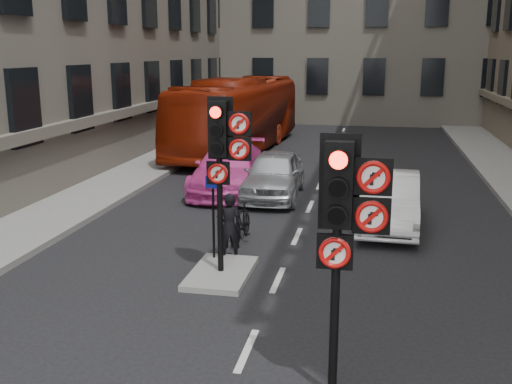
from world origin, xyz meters
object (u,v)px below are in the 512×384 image
at_px(bus_red, 238,115).
at_px(info_sign, 213,206).
at_px(motorcyclist, 229,227).
at_px(car_pink, 229,169).
at_px(signal_far, 223,148).
at_px(signal_near, 345,213).
at_px(motorcycle, 242,223).
at_px(car_white, 389,200).
at_px(car_silver, 274,174).

bearing_deg(bus_red, info_sign, -74.89).
height_order(bus_red, motorcyclist, bus_red).
xyz_separation_m(car_pink, info_sign, (1.33, -6.85, 0.56)).
distance_m(motorcyclist, info_sign, 0.66).
bearing_deg(signal_far, car_pink, 103.08).
height_order(signal_far, info_sign, signal_far).
height_order(signal_near, signal_far, signal_far).
relative_size(bus_red, info_sign, 6.56).
distance_m(motorcycle, info_sign, 1.83).
distance_m(car_white, car_pink, 6.06).
relative_size(car_silver, bus_red, 0.36).
bearing_deg(info_sign, bus_red, 113.44).
bearing_deg(bus_red, motorcyclist, -73.61).
xyz_separation_m(car_white, car_pink, (-5.14, 3.20, 0.03)).
bearing_deg(bus_red, signal_near, -69.00).
xyz_separation_m(signal_far, motorcycle, (-0.16, 2.34, -2.23)).
bearing_deg(motorcyclist, info_sign, 19.46).
distance_m(car_white, info_sign, 5.31).
xyz_separation_m(signal_near, car_pink, (-4.36, 11.59, -1.84)).
relative_size(car_white, bus_red, 0.36).
height_order(signal_near, car_white, signal_near).
height_order(motorcyclist, info_sign, info_sign).
height_order(signal_far, car_silver, signal_far).
bearing_deg(info_sign, car_white, 56.33).
distance_m(bus_red, info_sign, 15.02).
distance_m(car_pink, motorcyclist, 6.78).
height_order(signal_far, car_white, signal_far).
height_order(signal_near, motorcyclist, signal_near).
xyz_separation_m(car_white, info_sign, (-3.81, -3.65, 0.59)).
bearing_deg(motorcycle, motorcyclist, -88.45).
bearing_deg(signal_far, info_sign, 120.46).
distance_m(car_pink, bus_red, 8.09).
bearing_deg(bus_red, car_silver, -65.71).
distance_m(bus_red, motorcyclist, 14.84).
relative_size(motorcycle, info_sign, 0.85).
bearing_deg(bus_red, car_white, -54.84).
bearing_deg(car_white, signal_near, -93.35).
distance_m(signal_near, motorcyclist, 6.00).
relative_size(car_silver, car_pink, 0.84).
relative_size(motorcyclist, info_sign, 0.84).
distance_m(signal_far, motorcycle, 3.24).
relative_size(signal_near, bus_red, 0.30).
distance_m(signal_near, car_silver, 11.49).
bearing_deg(car_pink, bus_red, 97.12).
bearing_deg(info_sign, motorcycle, 92.72).
bearing_deg(car_white, motorcyclist, -134.25).
xyz_separation_m(motorcyclist, info_sign, (-0.29, -0.27, 0.54)).
height_order(car_pink, motorcycle, car_pink).
height_order(signal_near, bus_red, signal_near).
distance_m(signal_near, signal_far, 4.77).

